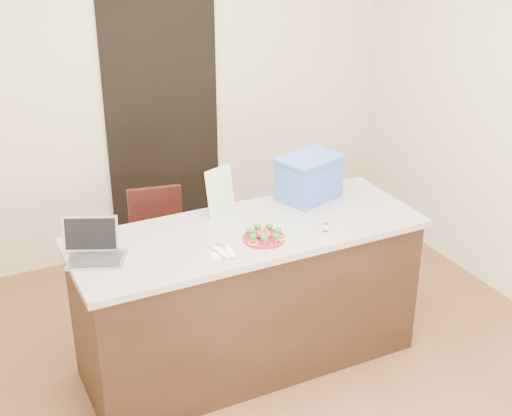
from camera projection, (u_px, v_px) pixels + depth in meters
name	position (u px, v px, depth m)	size (l,w,h in m)	color
ground	(267.00, 382.00, 4.30)	(4.00, 4.00, 0.00)	brown
room_shell	(269.00, 126.00, 3.61)	(4.00, 4.00, 4.00)	white
doorway	(163.00, 128.00, 5.53)	(0.90, 0.02, 2.00)	black
island	(248.00, 297.00, 4.31)	(2.06, 0.76, 0.92)	black
plate	(264.00, 238.00, 3.99)	(0.24, 0.24, 0.02)	maroon
meatballs	(264.00, 235.00, 3.98)	(0.10, 0.09, 0.04)	brown
broccoli	(264.00, 232.00, 3.98)	(0.20, 0.20, 0.04)	#16531C
pepper_rings	(264.00, 237.00, 3.99)	(0.22, 0.20, 0.01)	yellow
napkin	(221.00, 252.00, 3.86)	(0.13, 0.13, 0.01)	silver
fork	(217.00, 251.00, 3.85)	(0.04, 0.16, 0.00)	#B1B2B6
knife	(228.00, 251.00, 3.85)	(0.03, 0.20, 0.01)	silver
yogurt_bottle	(326.00, 229.00, 4.05)	(0.03, 0.03, 0.07)	silver
laptop	(94.00, 247.00, 3.79)	(0.36, 0.35, 0.21)	#B0B1B5
leaflet	(220.00, 191.00, 4.25)	(0.20, 0.00, 0.29)	silver
blue_box	(309.00, 177.00, 4.46)	(0.45, 0.39, 0.28)	#315BB3
chair	(161.00, 240.00, 4.95)	(0.44, 0.44, 0.84)	#361410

